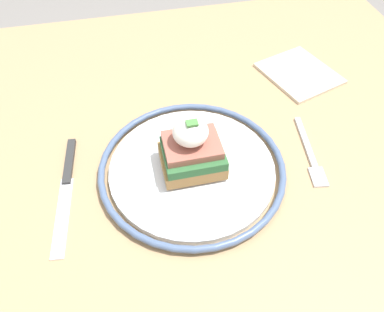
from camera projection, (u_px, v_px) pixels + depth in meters
The scene contains 6 objects.
dining_table at pixel (197, 193), 0.68m from camera, with size 1.04×0.92×0.78m.
plate at pixel (192, 168), 0.56m from camera, with size 0.28×0.28×0.02m.
sandwich at pixel (192, 150), 0.53m from camera, with size 0.09×0.08×0.09m.
fork at pixel (310, 154), 0.59m from camera, with size 0.04×0.15×0.00m.
knife at pixel (67, 183), 0.55m from camera, with size 0.04×0.21×0.01m.
napkin at pixel (299, 73), 0.72m from camera, with size 0.12×0.14×0.01m, color beige.
Camera 1 is at (0.09, 0.38, 1.22)m, focal length 35.00 mm.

